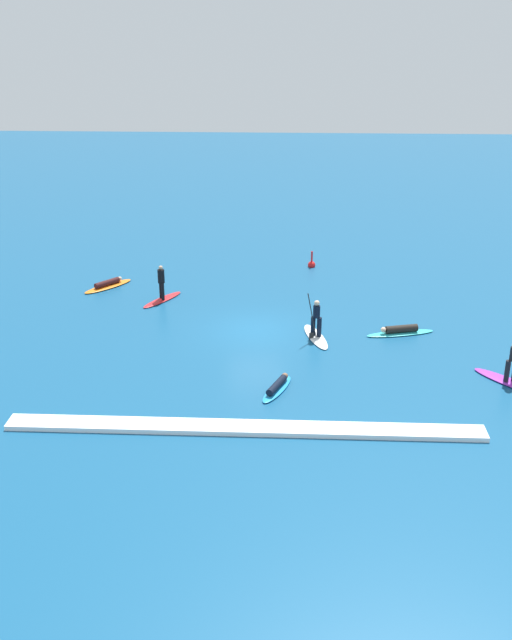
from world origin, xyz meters
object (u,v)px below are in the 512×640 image
object	(u,v)px
surfer_on_teal_board	(400,331)
surfer_on_blue_board	(277,387)
surfer_on_red_board	(162,291)
surfer_on_white_board	(316,329)
surfer_on_purple_board	(510,375)
surfer_on_orange_board	(108,285)
marker_buoy	(312,264)

from	to	relation	value
surfer_on_teal_board	surfer_on_blue_board	bearing A→B (deg)	31.75
surfer_on_red_board	surfer_on_white_board	bearing A→B (deg)	-87.47
surfer_on_red_board	surfer_on_blue_board	distance (m)	11.11
surfer_on_teal_board	surfer_on_purple_board	bearing A→B (deg)	114.46
surfer_on_red_board	surfer_on_orange_board	bearing A→B (deg)	92.18
surfer_on_blue_board	marker_buoy	size ratio (longest dim) A/B	2.38
surfer_on_purple_board	surfer_on_red_board	bearing A→B (deg)	-161.69
surfer_on_teal_board	surfer_on_white_board	size ratio (longest dim) A/B	1.11
surfer_on_blue_board	surfer_on_white_board	size ratio (longest dim) A/B	0.84
surfer_on_red_board	marker_buoy	distance (m)	9.60
surfer_on_white_board	marker_buoy	xyz separation A→B (m)	(0.05, 10.00, -0.29)
surfer_on_purple_board	surfer_on_teal_board	world-z (taller)	surfer_on_purple_board
surfer_on_red_board	surfer_on_orange_board	xyz separation A→B (m)	(-3.20, 1.82, -0.40)
surfer_on_purple_board	marker_buoy	world-z (taller)	surfer_on_purple_board
surfer_on_red_board	surfer_on_white_board	distance (m)	8.76
surfer_on_teal_board	surfer_on_orange_board	world-z (taller)	surfer_on_teal_board
surfer_on_blue_board	surfer_on_teal_board	distance (m)	7.83
surfer_on_red_board	marker_buoy	world-z (taller)	surfer_on_red_board
surfer_on_white_board	marker_buoy	size ratio (longest dim) A/B	2.82
surfer_on_purple_board	surfer_on_orange_board	world-z (taller)	surfer_on_purple_board
surfer_on_white_board	surfer_on_orange_board	xyz separation A→B (m)	(-10.84, 6.09, -0.31)
surfer_on_teal_board	marker_buoy	xyz separation A→B (m)	(-3.79, 9.44, -0.01)
surfer_on_orange_board	marker_buoy	world-z (taller)	marker_buoy
surfer_on_blue_board	surfer_on_orange_board	distance (m)	14.46
surfer_on_white_board	surfer_on_red_board	bearing A→B (deg)	-134.80
surfer_on_blue_board	surfer_on_teal_board	xyz separation A→B (m)	(5.46, 5.62, 0.01)
surfer_on_blue_board	surfer_on_teal_board	size ratio (longest dim) A/B	0.76
surfer_on_purple_board	surfer_on_white_board	world-z (taller)	surfer_on_white_board
surfer_on_teal_board	surfer_on_red_board	bearing A→B (deg)	-31.98
surfer_on_blue_board	surfer_on_orange_board	world-z (taller)	surfer_on_orange_board
surfer_on_red_board	surfer_on_teal_board	world-z (taller)	surfer_on_red_board
surfer_on_purple_board	surfer_on_white_board	distance (m)	8.53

